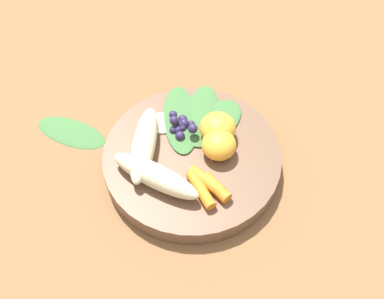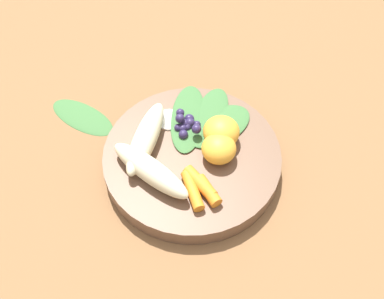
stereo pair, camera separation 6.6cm
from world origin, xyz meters
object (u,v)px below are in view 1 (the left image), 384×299
Objects in this scene: banana_peeled_right at (144,144)px; kale_leaf_stray at (70,133)px; bowl at (192,159)px; banana_peeled_left at (155,176)px; orange_segment_near at (218,128)px.

kale_leaf_stray is at bearing -108.00° from banana_peeled_right.
banana_peeled_right is (-0.02, 0.06, 0.03)m from bowl.
banana_peeled_left and banana_peeled_right have the same top height.
bowl is 4.87× the size of orange_segment_near.
kale_leaf_stray is (-0.04, 0.22, -0.05)m from orange_segment_near.
orange_segment_near is at bearing -32.05° from bowl.
orange_segment_near reaches higher than banana_peeled_left.
orange_segment_near is at bearing 72.48° from banana_peeled_left.
banana_peeled_right is (0.04, 0.03, 0.00)m from banana_peeled_left.
banana_peeled_left is at bearing 165.89° from kale_leaf_stray.
orange_segment_near is (0.06, -0.09, 0.00)m from banana_peeled_right.
kale_leaf_stray is at bearing 90.80° from bowl.
banana_peeled_right reaches higher than bowl.
banana_peeled_right is at bearing 179.23° from kale_leaf_stray.
banana_peeled_right is at bearing 139.21° from banana_peeled_left.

